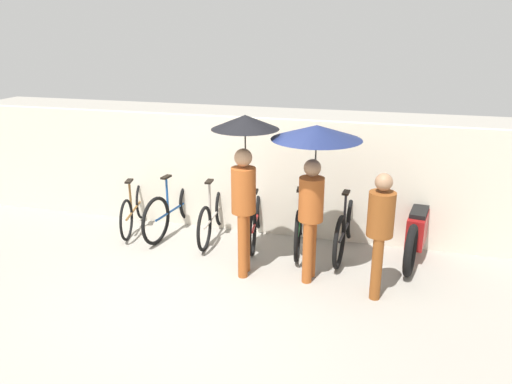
% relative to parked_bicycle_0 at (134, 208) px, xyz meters
% --- Properties ---
extents(ground_plane, '(30.00, 30.00, 0.00)m').
position_rel_parked_bicycle_0_xyz_m(ground_plane, '(1.73, -1.86, -0.35)').
color(ground_plane, gray).
extents(back_wall, '(12.46, 0.12, 1.86)m').
position_rel_parked_bicycle_0_xyz_m(back_wall, '(1.73, 0.40, 0.58)').
color(back_wall, beige).
rests_on(back_wall, ground).
extents(parked_bicycle_0, '(0.54, 1.57, 1.03)m').
position_rel_parked_bicycle_0_xyz_m(parked_bicycle_0, '(0.00, 0.00, 0.00)').
color(parked_bicycle_0, black).
rests_on(parked_bicycle_0, ground).
extents(parked_bicycle_1, '(0.44, 1.84, 1.10)m').
position_rel_parked_bicycle_0_xyz_m(parked_bicycle_1, '(0.69, 0.06, 0.04)').
color(parked_bicycle_1, black).
rests_on(parked_bicycle_1, ground).
extents(parked_bicycle_2, '(0.44, 1.70, 1.01)m').
position_rel_parked_bicycle_0_xyz_m(parked_bicycle_2, '(1.38, 0.00, 0.01)').
color(parked_bicycle_2, black).
rests_on(parked_bicycle_2, ground).
extents(parked_bicycle_3, '(0.46, 1.72, 1.03)m').
position_rel_parked_bicycle_0_xyz_m(parked_bicycle_3, '(2.07, 0.03, 0.01)').
color(parked_bicycle_3, black).
rests_on(parked_bicycle_3, ground).
extents(parked_bicycle_4, '(0.44, 1.71, 0.98)m').
position_rel_parked_bicycle_0_xyz_m(parked_bicycle_4, '(2.76, -0.01, 0.04)').
color(parked_bicycle_4, black).
rests_on(parked_bicycle_4, ground).
extents(parked_bicycle_5, '(0.44, 1.85, 1.05)m').
position_rel_parked_bicycle_0_xyz_m(parked_bicycle_5, '(3.45, -0.01, 0.04)').
color(parked_bicycle_5, black).
rests_on(parked_bicycle_5, ground).
extents(pedestrian_leading, '(0.87, 0.87, 2.14)m').
position_rel_parked_bicycle_0_xyz_m(pedestrian_leading, '(2.20, -1.00, 1.25)').
color(pedestrian_leading, '#9E4C1E').
rests_on(pedestrian_leading, ground).
extents(pedestrian_center, '(1.14, 1.14, 2.04)m').
position_rel_parked_bicycle_0_xyz_m(pedestrian_center, '(3.08, -0.90, 1.31)').
color(pedestrian_center, '#9E4C1E').
rests_on(pedestrian_center, ground).
extents(pedestrian_trailing, '(0.32, 0.32, 1.58)m').
position_rel_parked_bicycle_0_xyz_m(pedestrian_trailing, '(3.94, -1.20, 0.57)').
color(pedestrian_trailing, brown).
rests_on(pedestrian_trailing, ground).
extents(motorcycle, '(0.60, 1.99, 0.92)m').
position_rel_parked_bicycle_0_xyz_m(motorcycle, '(4.46, 0.09, 0.05)').
color(motorcycle, black).
rests_on(motorcycle, ground).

